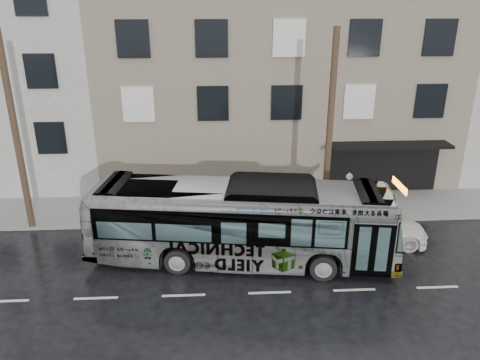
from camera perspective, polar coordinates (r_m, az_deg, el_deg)
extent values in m
plane|color=black|center=(20.00, -6.47, -9.68)|extent=(120.00, 120.00, 0.00)
cube|color=gray|center=(24.29, -5.89, -3.56)|extent=(90.00, 3.60, 0.15)
cube|color=gray|center=(30.42, 4.02, 12.30)|extent=(20.00, 12.00, 11.00)
cylinder|color=brown|center=(21.80, 10.87, 6.05)|extent=(0.30, 0.30, 9.00)
cylinder|color=brown|center=(22.92, -25.67, 5.06)|extent=(0.30, 0.30, 9.00)
cylinder|color=slate|center=(23.15, 12.96, -1.86)|extent=(0.06, 0.06, 2.40)
imported|color=#B2B2B2|center=(19.11, 0.11, -5.14)|extent=(12.76, 4.60, 3.48)
imported|color=white|center=(21.70, 15.29, -5.44)|extent=(5.42, 2.71, 1.51)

